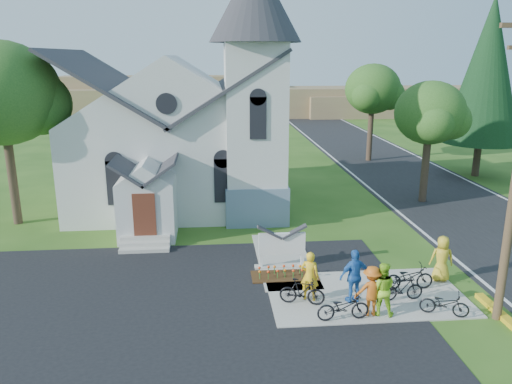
{
  "coord_description": "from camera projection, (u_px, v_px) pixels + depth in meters",
  "views": [
    {
      "loc": [
        -3.95,
        -15.49,
        8.38
      ],
      "look_at": [
        -2.09,
        5.0,
        2.74
      ],
      "focal_mm": 35.0,
      "sensor_mm": 36.0,
      "label": 1
    }
  ],
  "objects": [
    {
      "name": "cyclist_0",
      "position": [
        310.0,
        276.0,
        17.41
      ],
      "size": [
        0.77,
        0.65,
        1.8
      ],
      "primitive_type": "imported",
      "rotation": [
        0.0,
        0.0,
        2.75
      ],
      "color": "yellow",
      "rests_on": "sidewalk"
    },
    {
      "name": "cyclist_1",
      "position": [
        382.0,
        289.0,
        16.42
      ],
      "size": [
        1.05,
        0.92,
        1.83
      ],
      "primitive_type": "imported",
      "rotation": [
        0.0,
        0.0,
        2.85
      ],
      "color": "#99DA29",
      "rests_on": "sidewalk"
    },
    {
      "name": "conifer",
      "position": [
        487.0,
        71.0,
        34.08
      ],
      "size": [
        5.2,
        5.2,
        12.4
      ],
      "color": "#3B2820",
      "rests_on": "ground"
    },
    {
      "name": "parking_lot",
      "position": [
        114.0,
        345.0,
        14.9
      ],
      "size": [
        20.0,
        16.0,
        0.02
      ],
      "primitive_type": "cube",
      "color": "black",
      "rests_on": "ground"
    },
    {
      "name": "church",
      "position": [
        183.0,
        114.0,
        27.56
      ],
      "size": [
        12.35,
        12.0,
        13.0
      ],
      "color": "silver",
      "rests_on": "ground"
    },
    {
      "name": "bike_1",
      "position": [
        302.0,
        292.0,
        17.18
      ],
      "size": [
        1.64,
        0.85,
        0.95
      ],
      "primitive_type": "imported",
      "rotation": [
        0.0,
        0.0,
        1.3
      ],
      "color": "black",
      "rests_on": "sidewalk"
    },
    {
      "name": "tree_lot_corner",
      "position": [
        1.0,
        94.0,
        24.07
      ],
      "size": [
        5.6,
        5.6,
        9.15
      ],
      "color": "#3B2820",
      "rests_on": "ground"
    },
    {
      "name": "church_sign",
      "position": [
        282.0,
        244.0,
        20.13
      ],
      "size": [
        2.2,
        0.4,
        1.7
      ],
      "color": "#A6A196",
      "rests_on": "ground"
    },
    {
      "name": "flower_bed",
      "position": [
        285.0,
        276.0,
        19.53
      ],
      "size": [
        2.6,
        1.1,
        0.07
      ],
      "primitive_type": "cube",
      "color": "#341F0E",
      "rests_on": "ground"
    },
    {
      "name": "tree_road_mid",
      "position": [
        373.0,
        89.0,
        39.75
      ],
      "size": [
        4.4,
        4.4,
        7.8
      ],
      "color": "#3B2820",
      "rests_on": "ground"
    },
    {
      "name": "sidewalk",
      "position": [
        366.0,
        295.0,
        18.04
      ],
      "size": [
        7.0,
        4.0,
        0.05
      ],
      "primitive_type": "cube",
      "color": "#A6A196",
      "rests_on": "ground"
    },
    {
      "name": "bike_3",
      "position": [
        402.0,
        288.0,
        17.46
      ],
      "size": [
        1.53,
        0.48,
        0.91
      ],
      "primitive_type": "imported",
      "rotation": [
        0.0,
        0.0,
        1.6
      ],
      "color": "black",
      "rests_on": "sidewalk"
    },
    {
      "name": "ground",
      "position": [
        328.0,
        304.0,
        17.44
      ],
      "size": [
        120.0,
        120.0,
        0.0
      ],
      "primitive_type": "plane",
      "color": "#2C5317",
      "rests_on": "ground"
    },
    {
      "name": "distant_hills",
      "position": [
        261.0,
        101.0,
        71.26
      ],
      "size": [
        61.0,
        10.0,
        5.6
      ],
      "color": "olive",
      "rests_on": "ground"
    },
    {
      "name": "cyclist_3",
      "position": [
        372.0,
        291.0,
        16.4
      ],
      "size": [
        1.19,
        0.78,
        1.72
      ],
      "primitive_type": "imported",
      "rotation": [
        0.0,
        0.0,
        3.0
      ],
      "color": "#C55B15",
      "rests_on": "sidewalk"
    },
    {
      "name": "cyclist_4",
      "position": [
        442.0,
        259.0,
        18.92
      ],
      "size": [
        0.97,
        0.75,
        1.78
      ],
      "primitive_type": "imported",
      "rotation": [
        0.0,
        0.0,
        2.92
      ],
      "color": "gold",
      "rests_on": "sidewalk"
    },
    {
      "name": "tree_road_near",
      "position": [
        430.0,
        113.0,
        28.33
      ],
      "size": [
        4.0,
        4.0,
        7.05
      ],
      "color": "#3B2820",
      "rests_on": "ground"
    },
    {
      "name": "bike_0",
      "position": [
        343.0,
        307.0,
        16.17
      ],
      "size": [
        1.76,
        0.69,
        0.91
      ],
      "primitive_type": "imported",
      "rotation": [
        0.0,
        0.0,
        1.62
      ],
      "color": "black",
      "rests_on": "sidewalk"
    },
    {
      "name": "cyclist_2",
      "position": [
        355.0,
        276.0,
        17.23
      ],
      "size": [
        1.21,
        0.71,
        1.93
      ],
      "primitive_type": "imported",
      "rotation": [
        0.0,
        0.0,
        3.36
      ],
      "color": "blue",
      "rests_on": "sidewalk"
    },
    {
      "name": "road",
      "position": [
        425.0,
        188.0,
        32.71
      ],
      "size": [
        8.0,
        90.0,
        0.02
      ],
      "primitive_type": "cube",
      "color": "black",
      "rests_on": "ground"
    },
    {
      "name": "bike_2",
      "position": [
        409.0,
        277.0,
        18.29
      ],
      "size": [
        1.83,
        0.65,
        0.96
      ],
      "primitive_type": "imported",
      "rotation": [
        0.0,
        0.0,
        1.58
      ],
      "color": "black",
      "rests_on": "sidewalk"
    },
    {
      "name": "bike_4",
      "position": [
        444.0,
        304.0,
        16.48
      ],
      "size": [
        1.66,
        1.12,
        0.82
      ],
      "primitive_type": "imported",
      "rotation": [
        0.0,
        0.0,
        1.17
      ],
      "color": "black",
      "rests_on": "sidewalk"
    }
  ]
}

